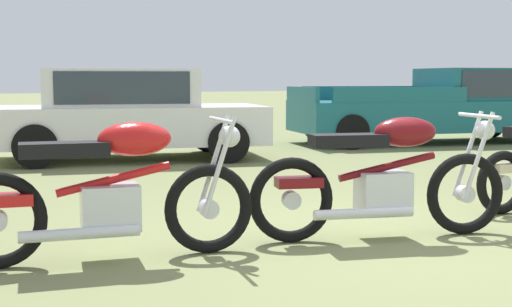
% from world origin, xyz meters
% --- Properties ---
extents(ground_plane, '(120.00, 120.00, 0.00)m').
position_xyz_m(ground_plane, '(0.00, 0.00, 0.00)').
color(ground_plane, olive).
extents(motorcycle_red, '(2.11, 0.71, 1.02)m').
position_xyz_m(motorcycle_red, '(-2.16, 0.32, 0.49)').
color(motorcycle_red, black).
rests_on(motorcycle_red, ground).
extents(motorcycle_maroon, '(2.09, 0.90, 1.02)m').
position_xyz_m(motorcycle_maroon, '(-0.02, -0.03, 0.49)').
color(motorcycle_maroon, black).
rests_on(motorcycle_maroon, ground).
extents(car_white, '(4.54, 2.83, 1.43)m').
position_xyz_m(car_white, '(-0.11, 6.37, 0.80)').
color(car_white, silver).
rests_on(car_white, ground).
extents(pickup_truck_teal, '(5.65, 2.97, 1.49)m').
position_xyz_m(pickup_truck_teal, '(6.40, 6.30, 0.75)').
color(pickup_truck_teal, '#19606B').
rests_on(pickup_truck_teal, ground).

